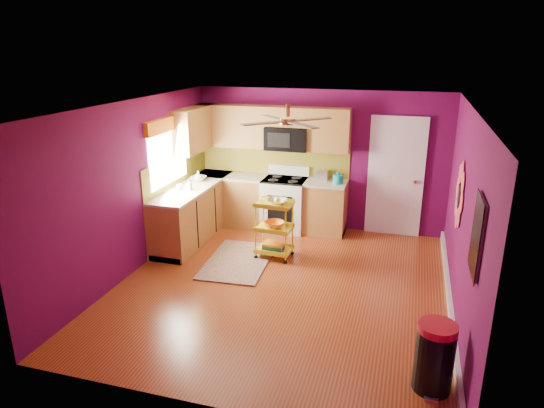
% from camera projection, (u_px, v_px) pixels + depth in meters
% --- Properties ---
extents(ground, '(5.00, 5.00, 0.00)m').
position_uv_depth(ground, '(283.00, 286.00, 6.81)').
color(ground, maroon).
rests_on(ground, ground).
extents(room_envelope, '(4.54, 5.04, 2.52)m').
position_uv_depth(room_envelope, '(285.00, 173.00, 6.29)').
color(room_envelope, '#5A0A44').
rests_on(room_envelope, ground).
extents(lower_cabinets, '(2.81, 2.31, 0.94)m').
position_uv_depth(lower_cabinets, '(237.00, 208.00, 8.69)').
color(lower_cabinets, brown).
rests_on(lower_cabinets, ground).
extents(electric_range, '(0.76, 0.66, 1.13)m').
position_uv_depth(electric_range, '(285.00, 204.00, 8.79)').
color(electric_range, white).
rests_on(electric_range, ground).
extents(upper_cabinetry, '(2.80, 2.30, 1.26)m').
position_uv_depth(upper_cabinetry, '(248.00, 129.00, 8.56)').
color(upper_cabinetry, brown).
rests_on(upper_cabinetry, ground).
extents(left_window, '(0.08, 1.35, 1.08)m').
position_uv_depth(left_window, '(168.00, 142.00, 7.82)').
color(left_window, white).
rests_on(left_window, ground).
extents(panel_door, '(0.95, 0.11, 2.15)m').
position_uv_depth(panel_door, '(395.00, 178.00, 8.38)').
color(panel_door, white).
rests_on(panel_door, ground).
extents(right_wall_art, '(0.04, 2.74, 1.04)m').
position_uv_depth(right_wall_art, '(466.00, 211.00, 5.45)').
color(right_wall_art, black).
rests_on(right_wall_art, ground).
extents(ceiling_fan, '(1.01, 1.01, 0.26)m').
position_uv_depth(ceiling_fan, '(288.00, 120.00, 6.28)').
color(ceiling_fan, '#BF8C3F').
rests_on(ceiling_fan, ground).
extents(shag_rug, '(1.02, 1.56, 0.02)m').
position_uv_depth(shag_rug, '(238.00, 261.00, 7.56)').
color(shag_rug, '#331711').
rests_on(shag_rug, ground).
extents(rolling_cart, '(0.58, 0.44, 1.01)m').
position_uv_depth(rolling_cart, '(275.00, 227.00, 7.57)').
color(rolling_cart, yellow).
rests_on(rolling_cart, ground).
extents(trash_can, '(0.38, 0.41, 0.72)m').
position_uv_depth(trash_can, '(434.00, 357.00, 4.67)').
color(trash_can, black).
rests_on(trash_can, ground).
extents(teal_kettle, '(0.18, 0.18, 0.21)m').
position_uv_depth(teal_kettle, '(338.00, 179.00, 8.35)').
color(teal_kettle, teal).
rests_on(teal_kettle, lower_cabinets).
extents(toaster, '(0.22, 0.15, 0.18)m').
position_uv_depth(toaster, '(322.00, 175.00, 8.58)').
color(toaster, beige).
rests_on(toaster, lower_cabinets).
extents(soap_bottle_a, '(0.08, 0.08, 0.17)m').
position_uv_depth(soap_bottle_a, '(189.00, 185.00, 7.99)').
color(soap_bottle_a, '#EA3F72').
rests_on(soap_bottle_a, lower_cabinets).
extents(soap_bottle_b, '(0.14, 0.14, 0.18)m').
position_uv_depth(soap_bottle_b, '(198.00, 176.00, 8.50)').
color(soap_bottle_b, white).
rests_on(soap_bottle_b, lower_cabinets).
extents(counter_dish, '(0.28, 0.28, 0.07)m').
position_uv_depth(counter_dish, '(198.00, 179.00, 8.55)').
color(counter_dish, white).
rests_on(counter_dish, lower_cabinets).
extents(counter_cup, '(0.11, 0.11, 0.09)m').
position_uv_depth(counter_cup, '(179.00, 187.00, 8.04)').
color(counter_cup, white).
rests_on(counter_cup, lower_cabinets).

